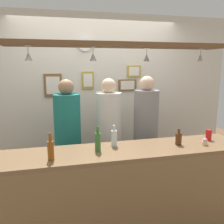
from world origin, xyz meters
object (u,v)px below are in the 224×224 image
picture_frame_upper_small (134,71)px  picture_frame_crest (88,80)px  picture_frame_caricature (53,85)px  picture_frame_lower_pair (127,85)px  person_middle_white_patterned_shirt (109,128)px  person_left_teal_shirt (68,131)px  bottle_beer_amber_tall (51,150)px  cupcake (205,142)px  bottle_soda_clear (114,138)px  wall_clock (85,44)px  bottle_beer_brown_stubby (179,138)px  bottle_beer_green_import (98,141)px  drink_can (209,135)px  person_right_grey_shirt (146,124)px

picture_frame_upper_small → picture_frame_crest: 0.75m
picture_frame_caricature → picture_frame_lower_pair: (1.16, 0.00, -0.02)m
person_middle_white_patterned_shirt → person_left_teal_shirt: bearing=180.0°
bottle_beer_amber_tall → cupcake: (1.63, 0.04, -0.06)m
bottle_soda_clear → wall_clock: 1.67m
picture_frame_lower_pair → person_middle_white_patterned_shirt: bearing=-125.5°
bottle_beer_brown_stubby → wall_clock: wall_clock is taller
person_left_teal_shirt → bottle_beer_green_import: 0.80m
bottle_soda_clear → picture_frame_crest: size_ratio=0.88×
drink_can → picture_frame_lower_pair: (-0.58, 1.33, 0.48)m
bottle_beer_amber_tall → bottle_beer_brown_stubby: bearing=5.1°
bottle_beer_green_import → wall_clock: size_ratio=1.18×
person_right_grey_shirt → picture_frame_lower_pair: 0.81m
picture_frame_caricature → person_left_teal_shirt: bearing=-75.9°
person_right_grey_shirt → picture_frame_upper_small: (0.03, 0.63, 0.71)m
picture_frame_crest → picture_frame_lower_pair: bearing=0.0°
bottle_beer_amber_tall → person_middle_white_patterned_shirt: bearing=50.0°
cupcake → picture_frame_lower_pair: (-0.43, 1.48, 0.50)m
cupcake → picture_frame_crest: (-1.07, 1.48, 0.59)m
drink_can → wall_clock: size_ratio=0.55×
picture_frame_lower_pair → bottle_soda_clear: bearing=-112.9°
person_left_teal_shirt → picture_frame_crest: 0.95m
person_left_teal_shirt → bottle_soda_clear: (0.46, -0.64, 0.07)m
bottle_beer_green_import → bottle_beer_amber_tall: size_ratio=1.00×
wall_clock → bottle_soda_clear: bearing=-84.2°
picture_frame_crest → picture_frame_lower_pair: (0.63, 0.00, -0.09)m
bottle_beer_green_import → person_right_grey_shirt: bearing=42.8°
drink_can → cupcake: size_ratio=1.56×
cupcake → person_left_teal_shirt: bearing=149.3°
person_middle_white_patterned_shirt → picture_frame_lower_pair: (0.45, 0.63, 0.51)m
wall_clock → drink_can: bearing=-46.6°
picture_frame_crest → picture_frame_lower_pair: size_ratio=0.87×
person_middle_white_patterned_shirt → person_right_grey_shirt: bearing=0.0°
bottle_beer_brown_stubby → picture_frame_caricature: picture_frame_caricature is taller
picture_frame_crest → wall_clock: 0.54m
bottle_beer_green_import → wall_clock: bearing=87.1°
person_right_grey_shirt → drink_can: size_ratio=13.84×
bottle_beer_brown_stubby → picture_frame_upper_small: picture_frame_upper_small is taller
person_middle_white_patterned_shirt → bottle_beer_amber_tall: 1.16m
cupcake → picture_frame_crest: bearing=125.7°
person_right_grey_shirt → picture_frame_crest: size_ratio=6.50×
bottle_beer_brown_stubby → cupcake: size_ratio=2.31×
bottle_soda_clear → picture_frame_caricature: 1.49m
bottle_beer_brown_stubby → cupcake: bottle_beer_brown_stubby is taller
picture_frame_upper_small → picture_frame_caricature: picture_frame_upper_small is taller
bottle_beer_green_import → picture_frame_upper_small: (0.84, 1.39, 0.65)m
person_right_grey_shirt → cupcake: (0.35, -0.85, -0.01)m
bottle_beer_amber_tall → picture_frame_upper_small: picture_frame_upper_small is taller
bottle_beer_green_import → picture_frame_caricature: (-0.42, 1.39, 0.45)m
wall_clock → cupcake: bearing=-53.3°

